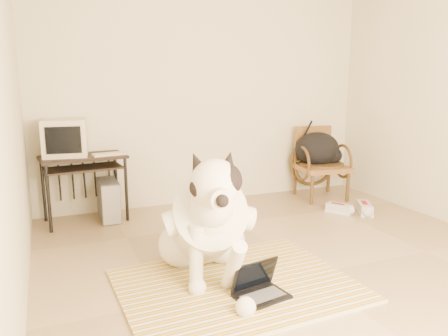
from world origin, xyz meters
TOP-DOWN VIEW (x-y plane):
  - floor at (0.00, 0.00)m, footprint 4.50×4.50m
  - wall_back at (0.00, 2.25)m, footprint 4.50×0.00m
  - wall_left at (-2.00, 0.00)m, footprint 0.00×4.50m
  - rug at (-0.61, 0.03)m, footprint 1.69×1.31m
  - dog at (-0.74, 0.29)m, footprint 0.71×1.47m
  - laptop at (-0.54, -0.17)m, footprint 0.38×0.31m
  - computer_desk at (-1.47, 1.98)m, footprint 0.88×0.55m
  - crt_monitor at (-1.62, 2.05)m, footprint 0.47×0.45m
  - desk_keyboard at (-1.20, 1.92)m, footprint 0.36×0.17m
  - pc_tower at (-1.24, 1.95)m, footprint 0.19×0.45m
  - rattan_chair at (1.33, 1.86)m, footprint 0.64×0.62m
  - backpack at (1.32, 1.87)m, footprint 0.61×0.47m
  - sneaker_left at (1.16, 1.21)m, footprint 0.24×0.30m
  - sneaker_right at (1.41, 1.09)m, footprint 0.27×0.35m

SIDE VIEW (x-z plane):
  - floor at x=0.00m, z-range 0.00..0.00m
  - rug at x=-0.61m, z-range 0.00..0.02m
  - sneaker_left at x=1.16m, z-range -0.01..0.09m
  - sneaker_right at x=1.41m, z-range -0.01..0.11m
  - laptop at x=-0.54m, z-range -0.04..0.20m
  - pc_tower at x=-1.24m, z-range 0.00..0.42m
  - dog at x=-0.74m, z-range -0.11..0.94m
  - rattan_chair at x=1.33m, z-range 0.00..0.88m
  - backpack at x=1.32m, z-range 0.38..0.80m
  - computer_desk at x=-1.47m, z-range 0.25..0.94m
  - desk_keyboard at x=-1.20m, z-range 0.69..0.72m
  - crt_monitor at x=-1.62m, z-range 0.69..1.07m
  - wall_back at x=0.00m, z-range -0.90..3.60m
  - wall_left at x=-2.00m, z-range -0.90..3.60m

